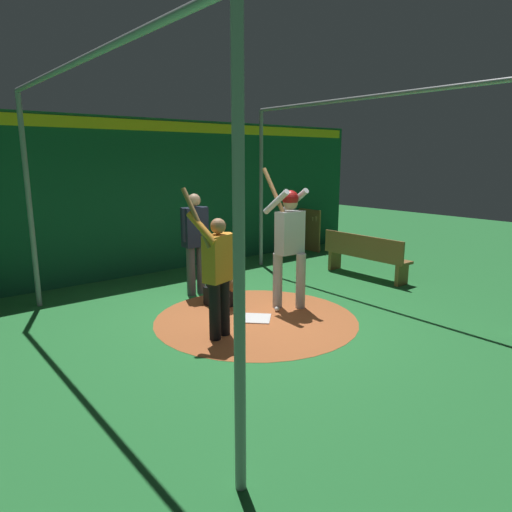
% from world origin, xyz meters
% --- Properties ---
extents(ground_plane, '(27.63, 27.63, 0.00)m').
position_xyz_m(ground_plane, '(0.00, 0.00, 0.00)').
color(ground_plane, '#287A38').
extents(dirt_circle, '(2.98, 2.98, 0.01)m').
position_xyz_m(dirt_circle, '(0.00, 0.00, 0.00)').
color(dirt_circle, '#B76033').
rests_on(dirt_circle, ground).
extents(home_plate, '(0.59, 0.59, 0.01)m').
position_xyz_m(home_plate, '(0.00, 0.00, 0.01)').
color(home_plate, white).
rests_on(home_plate, dirt_circle).
extents(batter, '(0.68, 0.49, 2.18)m').
position_xyz_m(batter, '(-0.10, 0.74, 1.13)').
color(batter, '#B3B3B7').
rests_on(batter, ground).
extents(catcher, '(0.58, 0.40, 0.97)m').
position_xyz_m(catcher, '(-0.82, -0.03, 0.38)').
color(catcher, black).
rests_on(catcher, ground).
extents(umpire, '(0.22, 0.49, 1.74)m').
position_xyz_m(umpire, '(-1.65, -0.00, 0.98)').
color(umpire, '#4C4C51').
rests_on(umpire, ground).
extents(visitor, '(0.53, 0.58, 1.96)m').
position_xyz_m(visitor, '(0.23, -0.81, 0.92)').
color(visitor, black).
rests_on(visitor, ground).
extents(back_wall, '(0.23, 11.63, 3.09)m').
position_xyz_m(back_wall, '(-3.61, 0.00, 1.56)').
color(back_wall, '#145133').
rests_on(back_wall, ground).
extents(cage_frame, '(5.44, 4.70, 3.32)m').
position_xyz_m(cage_frame, '(0.00, 0.00, 2.28)').
color(cage_frame, gray).
rests_on(cage_frame, ground).
extents(bat_rack, '(1.18, 0.20, 1.05)m').
position_xyz_m(bat_rack, '(-3.36, 4.31, 0.49)').
color(bat_rack, olive).
rests_on(bat_rack, ground).
extents(bench, '(1.88, 0.36, 0.85)m').
position_xyz_m(bench, '(-0.55, 3.21, 0.45)').
color(bench, olive).
rests_on(bench, ground).
extents(baseball_0, '(0.07, 0.07, 0.07)m').
position_xyz_m(baseball_0, '(-0.05, 0.45, 0.04)').
color(baseball_0, white).
rests_on(baseball_0, dirt_circle).
extents(baseball_1, '(0.07, 0.07, 0.07)m').
position_xyz_m(baseball_1, '(-0.94, 0.07, 0.04)').
color(baseball_1, white).
rests_on(baseball_1, dirt_circle).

